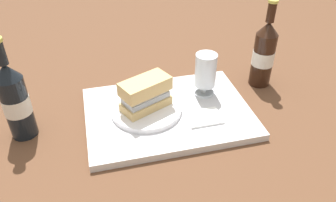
# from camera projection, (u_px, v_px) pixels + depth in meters

# --- Properties ---
(ground_plane) EXTENTS (3.00, 3.00, 0.00)m
(ground_plane) POSITION_uv_depth(u_px,v_px,m) (168.00, 116.00, 0.93)
(ground_plane) COLOR brown
(tray) EXTENTS (0.44, 0.32, 0.02)m
(tray) POSITION_uv_depth(u_px,v_px,m) (168.00, 113.00, 0.92)
(tray) COLOR silver
(tray) RESTS_ON ground_plane
(placemat) EXTENTS (0.38, 0.27, 0.00)m
(placemat) POSITION_uv_depth(u_px,v_px,m) (168.00, 110.00, 0.92)
(placemat) COLOR silver
(placemat) RESTS_ON tray
(plate) EXTENTS (0.19, 0.19, 0.01)m
(plate) POSITION_uv_depth(u_px,v_px,m) (146.00, 109.00, 0.91)
(plate) COLOR white
(plate) RESTS_ON placemat
(sandwich) EXTENTS (0.14, 0.11, 0.08)m
(sandwich) POSITION_uv_depth(u_px,v_px,m) (147.00, 93.00, 0.88)
(sandwich) COLOR tan
(sandwich) RESTS_ON plate
(beer_glass) EXTENTS (0.06, 0.06, 0.12)m
(beer_glass) POSITION_uv_depth(u_px,v_px,m) (205.00, 73.00, 0.94)
(beer_glass) COLOR silver
(beer_glass) RESTS_ON placemat
(napkin_folded) EXTENTS (0.09, 0.07, 0.01)m
(napkin_folded) POSITION_uv_depth(u_px,v_px,m) (204.00, 117.00, 0.88)
(napkin_folded) COLOR white
(napkin_folded) RESTS_ON placemat
(beer_bottle) EXTENTS (0.07, 0.07, 0.27)m
(beer_bottle) POSITION_uv_depth(u_px,v_px,m) (264.00, 53.00, 1.00)
(beer_bottle) COLOR black
(beer_bottle) RESTS_ON ground_plane
(second_bottle) EXTENTS (0.07, 0.07, 0.27)m
(second_bottle) POSITION_uv_depth(u_px,v_px,m) (15.00, 100.00, 0.81)
(second_bottle) COLOR black
(second_bottle) RESTS_ON ground_plane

